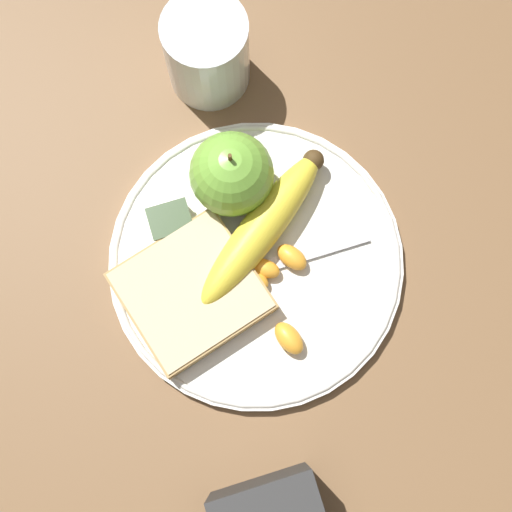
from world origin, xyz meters
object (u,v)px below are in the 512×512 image
(banana, at_px, (263,226))
(apple, at_px, (228,175))
(juice_glass, at_px, (207,53))
(jam_packet, at_px, (171,222))
(fork, at_px, (272,265))
(plate, at_px, (256,261))
(bread_slice, at_px, (191,292))

(banana, bearing_deg, apple, 109.11)
(juice_glass, xyz_separation_m, apple, (-0.02, -0.13, 0.01))
(juice_glass, bearing_deg, jam_packet, -118.68)
(jam_packet, bearing_deg, fork, -39.54)
(juice_glass, bearing_deg, apple, -97.29)
(apple, bearing_deg, jam_packet, -163.54)
(juice_glass, height_order, fork, juice_glass)
(apple, distance_m, banana, 0.06)
(plate, relative_size, jam_packet, 7.13)
(plate, xyz_separation_m, bread_slice, (-0.07, -0.01, 0.02))
(fork, bearing_deg, jam_packet, -39.70)
(fork, bearing_deg, plate, -33.16)
(banana, distance_m, jam_packet, 0.09)
(juice_glass, relative_size, fork, 0.57)
(juice_glass, bearing_deg, bread_slice, -110.19)
(plate, distance_m, jam_packet, 0.09)
(apple, height_order, jam_packet, apple)
(plate, height_order, jam_packet, jam_packet)
(jam_packet, bearing_deg, juice_glass, 61.32)
(apple, bearing_deg, banana, -70.89)
(juice_glass, height_order, banana, juice_glass)
(juice_glass, bearing_deg, plate, -93.69)
(banana, bearing_deg, juice_glass, 90.43)
(banana, xyz_separation_m, jam_packet, (-0.08, 0.03, -0.01))
(jam_packet, bearing_deg, banana, -21.53)
(bread_slice, xyz_separation_m, jam_packet, (-0.00, 0.07, -0.00))
(banana, height_order, fork, banana)
(jam_packet, bearing_deg, plate, -40.71)
(apple, relative_size, fork, 0.54)
(banana, bearing_deg, plate, -119.62)
(plate, distance_m, banana, 0.04)
(juice_glass, bearing_deg, fork, -89.97)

